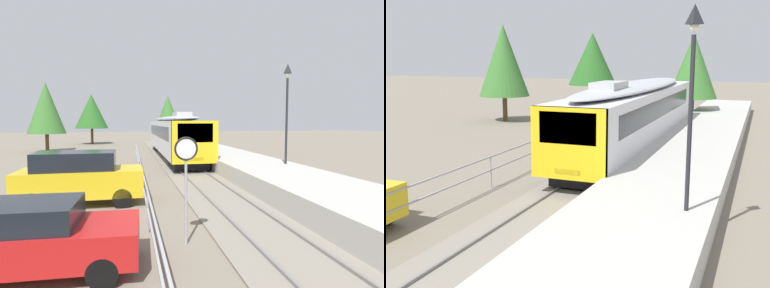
# 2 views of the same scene
# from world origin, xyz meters

# --- Properties ---
(ground_plane) EXTENTS (160.00, 160.00, 0.00)m
(ground_plane) POSITION_xyz_m (-3.00, 22.00, 0.00)
(ground_plane) COLOR slate
(track_rails) EXTENTS (3.20, 60.00, 0.14)m
(track_rails) POSITION_xyz_m (0.00, 22.00, 0.03)
(track_rails) COLOR gray
(track_rails) RESTS_ON ground
(commuter_train) EXTENTS (2.82, 18.54, 3.74)m
(commuter_train) POSITION_xyz_m (0.00, 29.88, 2.14)
(commuter_train) COLOR silver
(commuter_train) RESTS_ON track_rails
(station_platform) EXTENTS (3.90, 60.00, 0.90)m
(station_platform) POSITION_xyz_m (3.25, 22.00, 0.45)
(station_platform) COLOR #B7B5AD
(station_platform) RESTS_ON ground
(platform_lamp_mid_platform) EXTENTS (0.34, 0.34, 5.35)m
(platform_lamp_mid_platform) POSITION_xyz_m (4.48, 18.30, 4.62)
(platform_lamp_mid_platform) COLOR #232328
(platform_lamp_mid_platform) RESTS_ON station_platform
(tree_behind_carpark) EXTENTS (3.84, 3.84, 7.34)m
(tree_behind_carpark) POSITION_xyz_m (-12.39, 37.64, 4.62)
(tree_behind_carpark) COLOR brown
(tree_behind_carpark) RESTS_ON ground
(tree_behind_station_far) EXTENTS (3.69, 3.69, 6.63)m
(tree_behind_station_far) POSITION_xyz_m (1.09, 42.67, 4.20)
(tree_behind_station_far) COLOR brown
(tree_behind_station_far) RESTS_ON ground
(tree_distant_left) EXTENTS (4.57, 4.57, 7.12)m
(tree_distant_left) POSITION_xyz_m (-9.12, 48.49, 4.67)
(tree_distant_left) COLOR brown
(tree_distant_left) RESTS_ON ground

